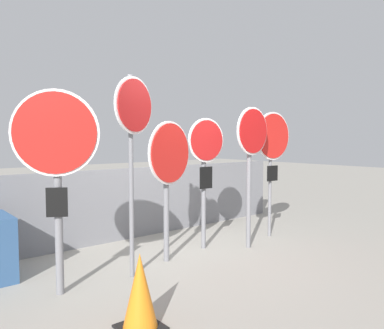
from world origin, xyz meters
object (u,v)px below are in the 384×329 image
(stop_sign_2, at_px, (169,163))
(stop_sign_3, at_px, (206,157))
(stop_sign_4, at_px, (252,147))
(stop_sign_0, at_px, (56,154))
(stop_sign_5, at_px, (273,144))
(stop_sign_1, at_px, (133,126))
(traffic_cone_0, at_px, (140,291))

(stop_sign_2, relative_size, stop_sign_3, 0.96)
(stop_sign_4, bearing_deg, stop_sign_0, 173.03)
(stop_sign_4, xyz_separation_m, stop_sign_5, (0.82, 0.24, 0.03))
(stop_sign_1, xyz_separation_m, stop_sign_5, (2.87, 0.16, -0.25))
(stop_sign_2, height_order, traffic_cone_0, stop_sign_2)
(stop_sign_1, bearing_deg, stop_sign_5, -17.63)
(stop_sign_0, height_order, stop_sign_4, stop_sign_0)
(stop_sign_3, bearing_deg, stop_sign_5, -5.16)
(stop_sign_0, distance_m, stop_sign_1, 0.98)
(stop_sign_1, relative_size, stop_sign_3, 1.22)
(stop_sign_3, relative_size, stop_sign_5, 0.93)
(stop_sign_4, bearing_deg, traffic_cone_0, -163.13)
(stop_sign_3, bearing_deg, stop_sign_4, -33.89)
(stop_sign_2, relative_size, traffic_cone_0, 2.83)
(stop_sign_4, bearing_deg, stop_sign_3, 139.04)
(stop_sign_3, distance_m, stop_sign_5, 1.42)
(stop_sign_4, relative_size, traffic_cone_0, 3.18)
(stop_sign_3, bearing_deg, stop_sign_2, -167.60)
(stop_sign_0, distance_m, traffic_cone_0, 1.72)
(stop_sign_0, bearing_deg, stop_sign_5, 33.34)
(stop_sign_3, height_order, stop_sign_4, stop_sign_4)
(stop_sign_2, xyz_separation_m, stop_sign_3, (0.80, 0.14, 0.06))
(stop_sign_3, distance_m, traffic_cone_0, 2.79)
(stop_sign_2, relative_size, stop_sign_5, 0.90)
(stop_sign_3, height_order, stop_sign_5, stop_sign_5)
(stop_sign_5, bearing_deg, stop_sign_1, -174.56)
(stop_sign_5, bearing_deg, stop_sign_3, 174.56)
(stop_sign_3, xyz_separation_m, stop_sign_5, (1.39, -0.19, 0.18))
(stop_sign_0, relative_size, stop_sign_2, 1.14)
(stop_sign_1, xyz_separation_m, traffic_cone_0, (-0.62, -1.13, -1.53))
(stop_sign_0, xyz_separation_m, stop_sign_3, (2.41, 0.30, -0.12))
(stop_sign_0, relative_size, stop_sign_3, 1.10)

